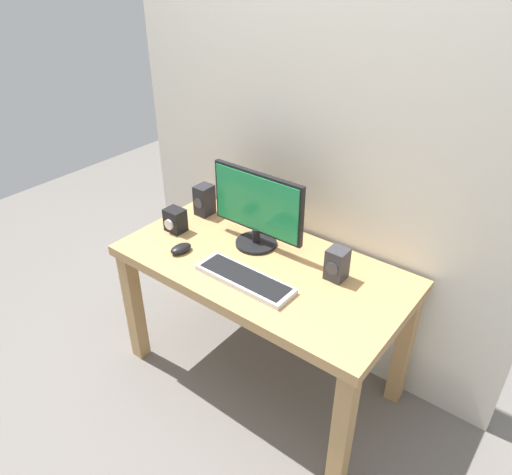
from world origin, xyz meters
The scene contains 9 objects.
ground_plane centered at (0.00, 0.00, 0.00)m, with size 6.00×6.00×0.00m, color slate.
wall_back centered at (0.00, 0.38, 1.50)m, with size 2.07×0.04×3.00m, color silver.
desk centered at (0.00, 0.00, 0.60)m, with size 1.32×0.68×0.71m.
monitor centered at (-0.12, 0.11, 0.90)m, with size 0.49×0.20×0.37m.
keyboard_primary centered at (0.03, -0.16, 0.72)m, with size 0.45×0.14×0.03m.
mouse centered at (-0.35, -0.16, 0.72)m, with size 0.06×0.11×0.04m, color black.
speaker_right centered at (0.32, 0.10, 0.78)m, with size 0.08×0.09×0.14m.
speaker_left centered at (-0.51, 0.18, 0.79)m, with size 0.08×0.10×0.16m.
audio_controller centered at (-0.51, -0.04, 0.76)m, with size 0.10×0.09×0.12m.
Camera 1 is at (1.08, -1.44, 1.95)m, focal length 34.21 mm.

